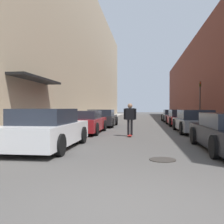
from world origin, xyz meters
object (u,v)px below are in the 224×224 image
(parked_car_right_1, at_px, (194,122))
(skateboarder, at_px, (130,116))
(parked_car_left_1, at_px, (85,122))
(parked_car_left_2, at_px, (102,118))
(traffic_light, at_px, (200,97))
(parked_car_right_3, at_px, (172,116))
(manhole_cover, at_px, (163,160))
(parked_car_left_0, at_px, (47,129))
(parked_car_right_2, at_px, (180,118))

(parked_car_right_1, distance_m, skateboarder, 4.19)
(parked_car_left_1, height_order, parked_car_left_2, parked_car_left_2)
(parked_car_left_1, bearing_deg, traffic_light, 49.92)
(parked_car_right_3, relative_size, manhole_cover, 6.57)
(parked_car_left_0, relative_size, skateboarder, 2.69)
(skateboarder, distance_m, traffic_light, 12.47)
(manhole_cover, distance_m, traffic_light, 17.15)
(parked_car_left_2, relative_size, traffic_light, 1.20)
(parked_car_left_2, height_order, parked_car_right_1, parked_car_right_1)
(skateboarder, bearing_deg, parked_car_left_1, 152.47)
(skateboarder, bearing_deg, parked_car_right_2, 66.15)
(parked_car_right_3, xyz_separation_m, manhole_cover, (-2.29, -18.97, -0.59))
(parked_car_right_2, relative_size, parked_car_right_3, 0.99)
(parked_car_left_2, distance_m, manhole_cover, 12.30)
(traffic_light, bearing_deg, manhole_cover, -105.29)
(parked_car_left_0, height_order, skateboarder, skateboarder)
(parked_car_left_0, xyz_separation_m, parked_car_right_2, (6.11, 11.84, -0.04))
(parked_car_right_1, xyz_separation_m, traffic_light, (2.20, 8.68, 1.72))
(traffic_light, bearing_deg, parked_car_left_1, -130.08)
(parked_car_left_1, height_order, parked_car_right_3, parked_car_left_1)
(parked_car_right_2, xyz_separation_m, manhole_cover, (-2.34, -13.27, -0.60))
(parked_car_right_2, relative_size, skateboarder, 2.84)
(parked_car_left_0, bearing_deg, manhole_cover, -20.76)
(parked_car_left_0, height_order, parked_car_right_1, parked_car_left_0)
(parked_car_right_1, xyz_separation_m, skateboarder, (-3.44, -2.36, 0.36))
(skateboarder, bearing_deg, parked_car_left_2, 111.06)
(parked_car_left_2, bearing_deg, parked_car_left_1, -90.88)
(parked_car_right_1, height_order, manhole_cover, parked_car_right_1)
(parked_car_right_3, bearing_deg, parked_car_right_1, -90.01)
(parked_car_right_3, bearing_deg, traffic_light, -49.65)
(parked_car_right_1, xyz_separation_m, parked_car_right_3, (0.00, 11.26, -0.02))
(parked_car_right_2, relative_size, traffic_light, 1.26)
(parked_car_left_0, bearing_deg, parked_car_left_2, 89.15)
(parked_car_left_0, height_order, parked_car_left_2, parked_car_left_0)
(parked_car_right_2, distance_m, skateboarder, 8.67)
(parked_car_left_1, xyz_separation_m, parked_car_right_3, (5.98, 12.30, 0.00))
(parked_car_right_3, relative_size, traffic_light, 1.27)
(manhole_cover, bearing_deg, parked_car_right_3, 83.12)
(parked_car_right_3, height_order, manhole_cover, parked_car_right_3)
(parked_car_right_1, bearing_deg, parked_car_right_2, 89.40)
(skateboarder, bearing_deg, traffic_light, 62.94)
(parked_car_right_3, height_order, skateboarder, skateboarder)
(parked_car_right_1, height_order, skateboarder, skateboarder)
(parked_car_left_2, bearing_deg, traffic_light, 29.85)
(manhole_cover, bearing_deg, parked_car_left_1, 118.97)
(parked_car_left_0, distance_m, parked_car_right_2, 13.33)
(parked_car_left_1, height_order, skateboarder, skateboarder)
(parked_car_right_2, distance_m, manhole_cover, 13.49)
(parked_car_left_0, distance_m, traffic_light, 17.17)
(parked_car_right_1, relative_size, traffic_light, 1.31)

